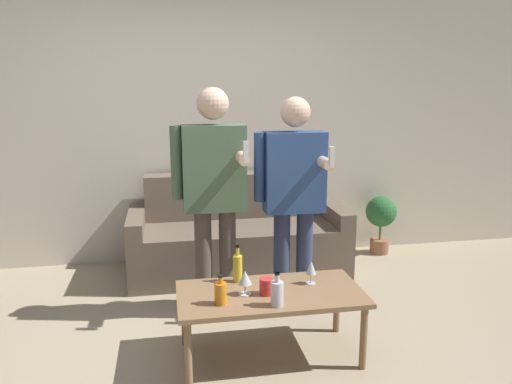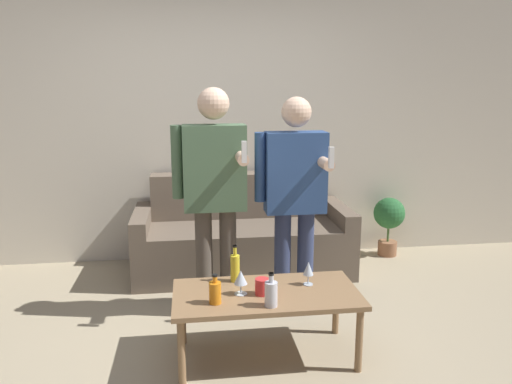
{
  "view_description": "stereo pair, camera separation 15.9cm",
  "coord_description": "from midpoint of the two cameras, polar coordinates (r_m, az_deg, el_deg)",
  "views": [
    {
      "loc": [
        -0.3,
        -2.78,
        1.69
      ],
      "look_at": [
        0.31,
        0.56,
        0.95
      ],
      "focal_mm": 35.0,
      "sensor_mm": 36.0,
      "label": 1
    },
    {
      "loc": [
        -0.14,
        -2.81,
        1.69
      ],
      "look_at": [
        0.31,
        0.56,
        0.95
      ],
      "focal_mm": 35.0,
      "sensor_mm": 36.0,
      "label": 2
    }
  ],
  "objects": [
    {
      "name": "potted_plant",
      "position": [
        5.15,
        15.82,
        -2.91
      ],
      "size": [
        0.31,
        0.31,
        0.59
      ],
      "color": "#936042",
      "rests_on": "ground_plane"
    },
    {
      "name": "bottle_green",
      "position": [
        2.96,
        -3.13,
        -11.34
      ],
      "size": [
        0.07,
        0.07,
        0.18
      ],
      "color": "orange",
      "rests_on": "coffee_table"
    },
    {
      "name": "person_standing_left",
      "position": [
        3.54,
        -3.53,
        0.66
      ],
      "size": [
        0.52,
        0.43,
        1.67
      ],
      "color": "brown",
      "rests_on": "ground_plane"
    },
    {
      "name": "wine_glass_near",
      "position": [
        3.22,
        7.43,
        -8.75
      ],
      "size": [
        0.07,
        0.07,
        0.15
      ],
      "color": "silver",
      "rests_on": "coffee_table"
    },
    {
      "name": "wall_back",
      "position": [
        4.8,
        -5.02,
        8.17
      ],
      "size": [
        8.0,
        0.06,
        2.7
      ],
      "color": "beige",
      "rests_on": "ground_plane"
    },
    {
      "name": "bottle_orange",
      "position": [
        2.92,
        3.33,
        -11.47
      ],
      "size": [
        0.07,
        0.07,
        0.2
      ],
      "color": "silver",
      "rests_on": "coffee_table"
    },
    {
      "name": "couch",
      "position": [
        4.6,
        -0.56,
        -5.17
      ],
      "size": [
        1.93,
        0.81,
        0.87
      ],
      "color": "#6B5B4C",
      "rests_on": "ground_plane"
    },
    {
      "name": "coffee_table",
      "position": [
        3.15,
        2.67,
        -12.11
      ],
      "size": [
        1.14,
        0.58,
        0.44
      ],
      "color": "#8E6B47",
      "rests_on": "ground_plane"
    },
    {
      "name": "person_standing_right",
      "position": [
        3.62,
        5.67,
        0.2
      ],
      "size": [
        0.51,
        0.42,
        1.6
      ],
      "color": "navy",
      "rests_on": "ground_plane"
    },
    {
      "name": "bottle_dark",
      "position": [
        3.25,
        -0.99,
        -8.6
      ],
      "size": [
        0.06,
        0.06,
        0.24
      ],
      "color": "yellow",
      "rests_on": "coffee_table"
    },
    {
      "name": "ground_plane",
      "position": [
        3.27,
        -2.79,
        -18.81
      ],
      "size": [
        16.0,
        16.0,
        0.0
      ],
      "primitive_type": "plane",
      "color": "tan"
    },
    {
      "name": "cup_on_table",
      "position": [
        3.08,
        2.21,
        -10.76
      ],
      "size": [
        0.09,
        0.09,
        0.1
      ],
      "color": "red",
      "rests_on": "coffee_table"
    },
    {
      "name": "wine_glass_far",
      "position": [
        3.06,
        -0.25,
        -9.82
      ],
      "size": [
        0.08,
        0.08,
        0.15
      ],
      "color": "silver",
      "rests_on": "coffee_table"
    }
  ]
}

